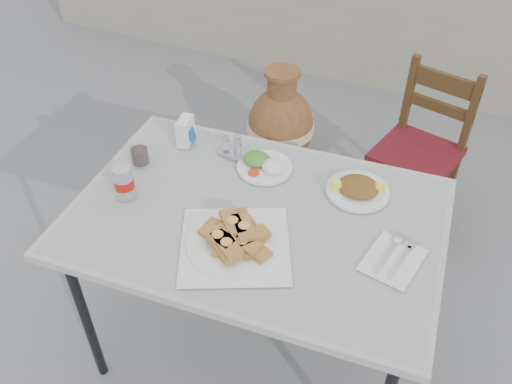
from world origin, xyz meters
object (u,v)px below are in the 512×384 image
at_px(pide_plate, 235,239).
at_px(napkin_holder, 185,131).
at_px(chair, 420,149).
at_px(condiment_caddy, 235,148).
at_px(cola_glass, 139,153).
at_px(cafe_table, 256,225).
at_px(terracotta_urn, 280,127).
at_px(soda_can, 124,182).
at_px(salad_chopped_plate, 358,188).
at_px(salad_rice_plate, 264,164).

xyz_separation_m(pide_plate, napkin_holder, (-0.43, 0.43, 0.02)).
bearing_deg(chair, condiment_caddy, -113.49).
bearing_deg(cola_glass, chair, 47.56).
distance_m(cafe_table, cola_glass, 0.54).
distance_m(chair, terracotta_urn, 0.79).
distance_m(pide_plate, chair, 1.37).
bearing_deg(chair, cola_glass, -118.57).
distance_m(cafe_table, chair, 1.19).
bearing_deg(chair, soda_can, -111.92).
height_order(soda_can, chair, soda_can).
distance_m(soda_can, terracotta_urn, 1.37).
height_order(pide_plate, soda_can, soda_can).
distance_m(salad_chopped_plate, condiment_caddy, 0.50).
relative_size(pide_plate, napkin_holder, 4.20).
distance_m(soda_can, napkin_holder, 0.37).
bearing_deg(condiment_caddy, cola_glass, -146.91).
xyz_separation_m(pide_plate, terracotta_urn, (-0.38, 1.33, -0.50)).
height_order(salad_rice_plate, chair, chair).
bearing_deg(terracotta_urn, condiment_caddy, -79.86).
bearing_deg(chair, salad_chopped_plate, -84.13).
bearing_deg(pide_plate, condiment_caddy, 116.21).
relative_size(pide_plate, soda_can, 3.69).
bearing_deg(salad_rice_plate, chair, 60.62).
bearing_deg(cola_glass, cafe_table, -8.62).
distance_m(cola_glass, condiment_caddy, 0.36).
relative_size(salad_rice_plate, cola_glass, 2.05).
height_order(pide_plate, cola_glass, cola_glass).
relative_size(cafe_table, napkin_holder, 12.03).
xyz_separation_m(salad_chopped_plate, terracotta_urn, (-0.66, 0.91, -0.48)).
height_order(soda_can, cola_glass, soda_can).
height_order(condiment_caddy, chair, condiment_caddy).
distance_m(condiment_caddy, terracotta_urn, 1.02).
bearing_deg(salad_rice_plate, napkin_holder, 176.03).
distance_m(cafe_table, salad_chopped_plate, 0.39).
relative_size(cafe_table, condiment_caddy, 11.16).
height_order(chair, terracotta_urn, chair).
distance_m(pide_plate, condiment_caddy, 0.49).
bearing_deg(cafe_table, condiment_caddy, 128.16).
xyz_separation_m(cola_glass, condiment_caddy, (0.30, 0.20, -0.02)).
relative_size(pide_plate, salad_chopped_plate, 2.04).
height_order(cola_glass, napkin_holder, napkin_holder).
distance_m(salad_rice_plate, salad_chopped_plate, 0.36).
relative_size(napkin_holder, chair, 0.13).
bearing_deg(napkin_holder, condiment_caddy, -4.90).
distance_m(cafe_table, terracotta_urn, 1.29).
distance_m(pide_plate, cola_glass, 0.58).
bearing_deg(pide_plate, napkin_holder, 134.84).
bearing_deg(cafe_table, salad_rice_plate, 107.65).
bearing_deg(salad_rice_plate, terracotta_urn, 108.01).
bearing_deg(pide_plate, terracotta_urn, 105.83).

